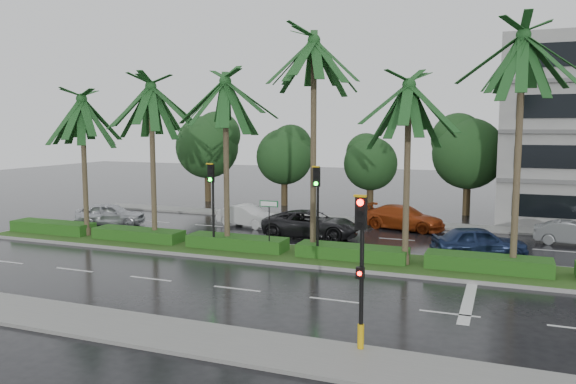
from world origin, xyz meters
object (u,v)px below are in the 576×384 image
at_px(street_sign, 269,213).
at_px(car_blue, 479,242).
at_px(signal_near, 361,266).
at_px(car_grey, 572,233).
at_px(car_darkgrey, 311,224).
at_px(car_silver, 111,214).
at_px(car_white, 247,216).
at_px(signal_median_left, 212,193).
at_px(car_red, 404,218).

relative_size(street_sign, car_blue, 0.58).
distance_m(signal_near, car_grey, 19.71).
bearing_deg(car_darkgrey, street_sign, 172.43).
distance_m(car_silver, car_white, 8.78).
xyz_separation_m(signal_near, street_sign, (-7.00, 9.87, -0.38)).
bearing_deg(car_silver, signal_median_left, -136.15).
height_order(signal_median_left, car_red, signal_median_left).
xyz_separation_m(signal_median_left, car_blue, (12.50, 3.70, -2.24)).
bearing_deg(car_white, car_red, -61.33).
xyz_separation_m(street_sign, car_blue, (9.50, 3.52, -1.36)).
distance_m(car_white, car_red, 9.75).
relative_size(car_blue, car_grey, 1.17).
distance_m(car_silver, car_red, 18.52).
height_order(signal_median_left, car_grey, signal_median_left).
relative_size(car_white, car_grey, 1.08).
relative_size(street_sign, car_darkgrey, 0.47).
relative_size(signal_median_left, car_darkgrey, 0.79).
height_order(car_silver, car_red, car_red).
bearing_deg(car_white, car_grey, -72.69).
height_order(car_white, car_blue, car_blue).
bearing_deg(car_grey, car_darkgrey, 106.43).
bearing_deg(car_silver, car_red, -94.61).
distance_m(signal_near, car_blue, 13.73).
height_order(street_sign, car_blue, street_sign).
bearing_deg(car_grey, car_white, 97.53).
bearing_deg(car_grey, car_red, 85.60).
bearing_deg(car_red, car_darkgrey, 147.80).
distance_m(signal_near, car_white, 20.72).
bearing_deg(car_blue, signal_near, 147.74).
height_order(street_sign, car_red, street_sign).
height_order(signal_median_left, street_sign, signal_median_left).
height_order(signal_near, car_silver, signal_near).
bearing_deg(signal_near, street_sign, 125.34).
bearing_deg(signal_median_left, car_silver, 155.59).
bearing_deg(car_darkgrey, signal_near, -160.57).
bearing_deg(car_darkgrey, car_grey, -81.53).
xyz_separation_m(street_sign, car_darkgrey, (0.31, 5.36, -1.36)).
bearing_deg(street_sign, car_red, 63.79).
bearing_deg(car_silver, car_white, -92.50).
xyz_separation_m(signal_near, car_silver, (-19.89, 14.18, -1.77)).
bearing_deg(car_grey, car_blue, 141.33).
distance_m(car_blue, car_grey, 6.68).
bearing_deg(car_darkgrey, car_silver, 90.24).
bearing_deg(car_blue, signal_median_left, 84.82).
height_order(signal_near, car_red, signal_near).
height_order(signal_near, signal_median_left, signal_median_left).
height_order(signal_near, car_grey, signal_near).
xyz_separation_m(car_darkgrey, car_grey, (13.69, 3.10, -0.14)).
relative_size(signal_median_left, car_white, 1.06).
bearing_deg(signal_near, car_blue, 79.42).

